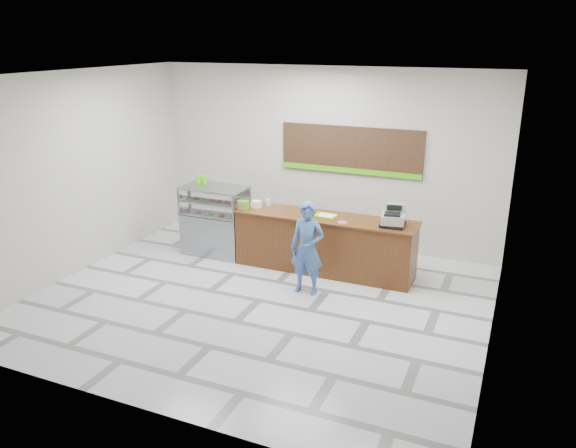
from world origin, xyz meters
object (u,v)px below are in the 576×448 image
at_px(sales_counter, 324,244).
at_px(serving_tray, 326,216).
at_px(cash_register, 393,218).
at_px(display_case, 215,220).
at_px(customer, 307,248).

height_order(sales_counter, serving_tray, serving_tray).
bearing_deg(cash_register, display_case, 170.10).
xyz_separation_m(sales_counter, customer, (0.04, -0.94, 0.26)).
xyz_separation_m(cash_register, serving_tray, (-1.20, 0.05, -0.12)).
distance_m(serving_tray, customer, 0.99).
distance_m(cash_register, customer, 1.53).
bearing_deg(customer, cash_register, 36.86).
bearing_deg(customer, serving_tray, 91.11).
bearing_deg(display_case, cash_register, -0.76).
xyz_separation_m(display_case, customer, (2.26, -0.94, 0.10)).
distance_m(cash_register, serving_tray, 1.21).
bearing_deg(display_case, customer, -22.65).
height_order(sales_counter, display_case, display_case).
bearing_deg(display_case, serving_tray, 0.19).
distance_m(sales_counter, cash_register, 1.38).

